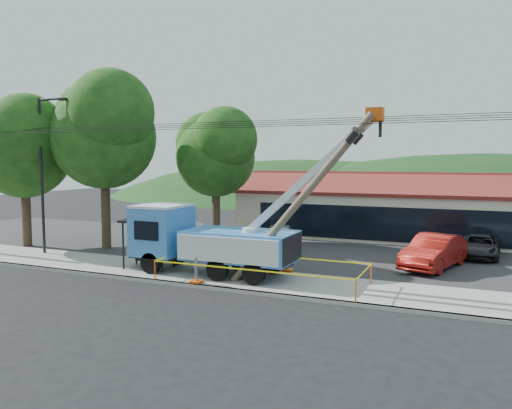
{
  "coord_description": "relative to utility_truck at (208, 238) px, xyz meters",
  "views": [
    {
      "loc": [
        8.6,
        -16.32,
        5.53
      ],
      "look_at": [
        -0.62,
        5.0,
        3.44
      ],
      "focal_mm": 35.0,
      "sensor_mm": 36.0,
      "label": 1
    }
  ],
  "objects": [
    {
      "name": "ground",
      "position": [
        2.74,
        -4.21,
        -1.82
      ],
      "size": [
        120.0,
        120.0,
        0.0
      ],
      "primitive_type": "plane",
      "color": "black",
      "rests_on": "ground"
    },
    {
      "name": "curb",
      "position": [
        2.74,
        -2.11,
        -1.75
      ],
      "size": [
        60.0,
        0.25,
        0.15
      ],
      "primitive_type": "cube",
      "color": "gray",
      "rests_on": "ground"
    },
    {
      "name": "sidewalk",
      "position": [
        2.74,
        -0.21,
        -1.75
      ],
      "size": [
        60.0,
        4.0,
        0.15
      ],
      "primitive_type": "cube",
      "color": "gray",
      "rests_on": "ground"
    },
    {
      "name": "parking_lot",
      "position": [
        2.74,
        7.79,
        -1.77
      ],
      "size": [
        60.0,
        12.0,
        0.1
      ],
      "primitive_type": "cube",
      "color": "#28282B",
      "rests_on": "ground"
    },
    {
      "name": "strip_mall",
      "position": [
        6.74,
        15.77,
        0.06
      ],
      "size": [
        22.5,
        8.53,
        4.67
      ],
      "color": "beige",
      "rests_on": "ground"
    },
    {
      "name": "streetlight",
      "position": [
        -11.04,
        0.79,
        3.48
      ],
      "size": [
        2.13,
        0.22,
        9.0
      ],
      "color": "black",
      "rests_on": "ground"
    },
    {
      "name": "tree_west_near",
      "position": [
        -9.26,
        3.79,
        5.7
      ],
      "size": [
        7.56,
        6.72,
        10.8
      ],
      "color": "#332316",
      "rests_on": "ground"
    },
    {
      "name": "tree_west_far",
      "position": [
        -14.26,
        2.29,
        4.72
      ],
      "size": [
        6.84,
        6.08,
        9.48
      ],
      "color": "#332316",
      "rests_on": "ground"
    },
    {
      "name": "tree_lot",
      "position": [
        -4.26,
        8.79,
        4.39
      ],
      "size": [
        6.3,
        5.6,
        8.94
      ],
      "color": "#332316",
      "rests_on": "ground"
    },
    {
      "name": "hill_west",
      "position": [
        -12.26,
        50.79,
        -1.82
      ],
      "size": [
        78.4,
        56.0,
        28.0
      ],
      "primitive_type": "ellipsoid",
      "color": "black",
      "rests_on": "ground"
    },
    {
      "name": "hill_center",
      "position": [
        12.74,
        50.79,
        -1.82
      ],
      "size": [
        89.6,
        64.0,
        32.0
      ],
      "primitive_type": "ellipsoid",
      "color": "black",
      "rests_on": "ground"
    },
    {
      "name": "utility_truck",
      "position": [
        0.0,
        0.0,
        0.0
      ],
      "size": [
        11.87,
        4.27,
        7.43
      ],
      "color": "black",
      "rests_on": "ground"
    },
    {
      "name": "leaning_pole",
      "position": [
        5.04,
        -0.8,
        2.29
      ],
      "size": [
        6.25,
        1.77,
        7.37
      ],
      "color": "brown",
      "rests_on": "ground"
    },
    {
      "name": "bus_shelter",
      "position": [
        -3.27,
        -0.06,
        0.11
      ],
      "size": [
        2.65,
        1.77,
        2.44
      ],
      "rotation": [
        0.0,
        0.0,
        0.09
      ],
      "color": "black",
      "rests_on": "ground"
    },
    {
      "name": "caution_tape",
      "position": [
        2.96,
        -0.56,
        -0.99
      ],
      "size": [
        9.1,
        3.2,
        0.92
      ],
      "color": "#DA4F0B",
      "rests_on": "ground"
    },
    {
      "name": "car_silver",
      "position": [
        0.77,
        7.47,
        -1.82
      ],
      "size": [
        3.03,
        4.83,
        1.53
      ],
      "primitive_type": "imported",
      "rotation": [
        0.0,
        0.0,
        0.29
      ],
      "color": "#A1A4A8",
      "rests_on": "ground"
    },
    {
      "name": "car_red",
      "position": [
        9.75,
        5.68,
        -1.82
      ],
      "size": [
        3.14,
        5.39,
        1.68
      ],
      "primitive_type": "imported",
      "rotation": [
        0.0,
        0.0,
        -0.29
      ],
      "color": "maroon",
      "rests_on": "ground"
    },
    {
      "name": "car_white",
      "position": [
        -4.8,
        6.68,
        -1.82
      ],
      "size": [
        5.4,
        2.74,
        1.5
      ],
      "primitive_type": "imported",
      "rotation": [
        0.0,
        0.0,
        1.7
      ],
      "color": "white",
      "rests_on": "ground"
    },
    {
      "name": "car_dark",
      "position": [
        11.9,
        9.74,
        -1.82
      ],
      "size": [
        2.33,
        4.56,
        1.23
      ],
      "primitive_type": "imported",
      "rotation": [
        0.0,
        0.0,
        -0.06
      ],
      "color": "black",
      "rests_on": "ground"
    }
  ]
}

